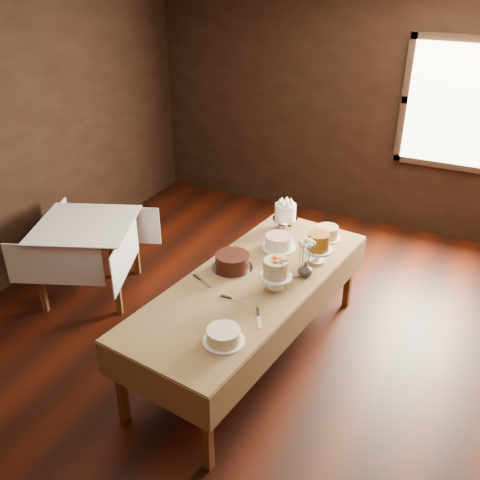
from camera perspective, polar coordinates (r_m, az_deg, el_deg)
The scene contains 20 objects.
floor at distance 4.87m, azimuth -1.07°, elevation -10.90°, with size 5.00×6.00×0.01m, color black.
ceiling at distance 3.79m, azimuth -1.48°, elevation 24.07°, with size 5.00×6.00×0.01m, color beige.
wall_back at distance 6.79m, azimuth 10.95°, elevation 13.49°, with size 5.00×0.02×2.80m, color black.
window at distance 6.46m, azimuth 22.30°, elevation 13.04°, with size 1.10×0.05×1.30m, color #FFEABF.
display_table at distance 4.34m, azimuth 1.23°, elevation -4.93°, with size 1.24×2.54×0.76m.
side_table at distance 5.41m, azimuth -16.05°, elevation 0.82°, with size 1.20×1.20×0.77m.
cake_meringue at distance 5.09m, azimuth 4.82°, elevation 2.48°, with size 0.27×0.27×0.25m.
cake_speckled at distance 4.97m, azimuth 9.26°, elevation 0.76°, with size 0.26×0.26×0.12m.
cake_lattice at distance 4.75m, azimuth 4.14°, elevation -0.29°, with size 0.34×0.34×0.11m.
cake_caramel at distance 4.55m, azimuth 8.27°, elevation -1.01°, with size 0.26×0.26×0.28m.
cake_chocolate at distance 4.43m, azimuth -0.82°, elevation -2.34°, with size 0.36×0.36×0.13m.
cake_flowers at distance 4.17m, azimuth 3.82°, elevation -3.79°, with size 0.26×0.26×0.26m.
cake_cream at distance 3.66m, azimuth -1.75°, elevation -10.17°, with size 0.29×0.29×0.10m.
cake_server_a at distance 4.06m, azimuth 0.05°, elevation -6.50°, with size 0.24×0.03×0.01m, color silver.
cake_server_b at distance 3.86m, azimuth 2.04°, elevation -8.65°, with size 0.24×0.03×0.01m, color silver.
cake_server_c at distance 4.54m, azimuth 2.63°, elevation -2.42°, with size 0.24×0.03×0.01m, color silver.
cake_server_d at distance 4.37m, azimuth 6.11°, elevation -3.96°, with size 0.24×0.03×0.01m, color silver.
cake_server_e at distance 4.27m, azimuth -3.73°, elevation -4.64°, with size 0.24×0.03×0.01m, color silver.
flower_vase at distance 4.36m, azimuth 6.93°, elevation -3.13°, with size 0.12×0.12×0.13m, color #2D2823.
flower_bouquet at distance 4.27m, azimuth 7.07°, elevation -1.04°, with size 0.14×0.14×0.20m, color white, non-canonical shape.
Camera 1 is at (1.77, -3.33, 3.08)m, focal length 40.19 mm.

